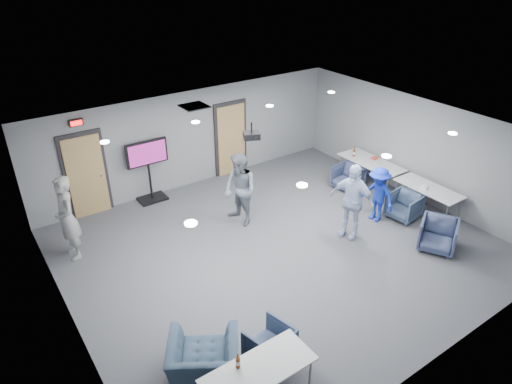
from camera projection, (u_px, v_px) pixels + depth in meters
floor at (279, 248)px, 10.39m from camera, size 9.00×9.00×0.00m
ceiling at (283, 137)px, 9.10m from camera, size 9.00×9.00×0.00m
wall_back at (193, 139)px, 12.63m from camera, size 9.00×0.02×2.70m
wall_front at (443, 302)px, 6.86m from camera, size 9.00×0.02×2.70m
wall_left at (64, 272)px, 7.49m from camera, size 0.02×8.00×2.70m
wall_right at (416, 149)px, 12.00m from camera, size 0.02×8.00×2.70m
door_left at (86, 176)px, 11.23m from camera, size 1.06×0.17×2.24m
door_right at (231, 139)px, 13.34m from camera, size 1.06×0.17×2.24m
exit_sign at (76, 123)px, 10.56m from camera, size 0.32×0.08×0.16m
hvac_diffuser at (194, 106)px, 10.88m from camera, size 0.60×0.60×0.03m
downlights at (283, 138)px, 9.11m from camera, size 6.18×3.78×0.02m
person_a at (67, 218)px, 9.68m from camera, size 0.49×0.72×1.92m
person_b at (240, 190)px, 10.92m from camera, size 0.77×0.95×1.82m
person_c at (352, 201)px, 10.43m from camera, size 0.80×1.17×1.84m
person_d at (378, 195)px, 11.12m from camera, size 0.58×0.95×1.43m
chair_right_a at (348, 177)px, 12.79m from camera, size 0.83×0.81×0.67m
chair_right_b at (404, 206)px, 11.39m from camera, size 0.81×0.80×0.67m
chair_right_c at (438, 235)px, 10.20m from camera, size 1.07×1.07×0.72m
chair_front_a at (269, 344)px, 7.48m from camera, size 0.81×0.83×0.63m
chair_front_b at (204, 359)px, 7.16m from camera, size 1.43×1.38×0.71m
table_right_a at (371, 163)px, 12.79m from camera, size 0.80×1.93×0.73m
table_right_b at (428, 189)px, 11.42m from camera, size 0.70×1.69×0.73m
table_front_left at (259, 371)px, 6.56m from camera, size 1.69×0.72×0.73m
bottle_front at (238, 362)px, 6.51m from camera, size 0.07×0.07×0.27m
bottle_right at (354, 153)px, 13.04m from camera, size 0.08×0.08×0.29m
snack_box at (375, 158)px, 12.93m from camera, size 0.23×0.17×0.05m
wrapper at (424, 187)px, 11.36m from camera, size 0.27×0.23×0.05m
tv_stand at (149, 167)px, 11.90m from camera, size 1.11×0.53×1.70m
projector at (252, 135)px, 9.99m from camera, size 0.45×0.42×0.36m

